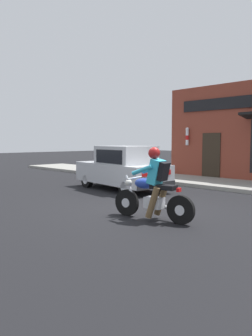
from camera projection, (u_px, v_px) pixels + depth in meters
The scene contains 4 objects.
ground_plane at pixel (140, 208), 8.59m from camera, with size 80.00×80.00×0.00m, color black.
sidewalk_curb at pixel (175, 179), 14.51m from camera, with size 2.60×22.00×0.14m, color gray.
motorcycle_with_rider at pixel (153, 190), 7.22m from camera, with size 0.68×2.01×1.62m.
car_hatchback at pixel (122, 168), 11.71m from camera, with size 2.05×3.94×1.57m.
Camera 1 is at (-6.16, -5.83, 1.76)m, focal length 35.00 mm.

